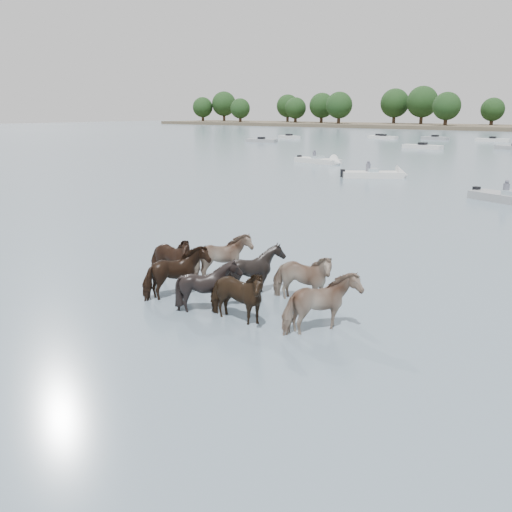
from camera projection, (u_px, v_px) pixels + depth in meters
The scene contains 6 objects.
ground at pixel (215, 290), 16.33m from camera, with size 400.00×400.00×0.00m, color slate.
shoreline at pixel (369, 125), 171.94m from camera, with size 160.00×30.00×1.00m, color #4C4233.
pony_herd at pixel (235, 278), 15.26m from camera, with size 7.76×3.85×1.62m.
motorboat_a at pixel (382, 175), 43.29m from camera, with size 5.16×4.29×1.92m.
motorboat_f at pixel (323, 161), 54.57m from camera, with size 5.75×2.45×1.92m.
treeline at pixel (375, 105), 169.92m from camera, with size 148.66×22.63×12.23m.
Camera 1 is at (10.51, -11.46, 5.25)m, focal length 38.10 mm.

